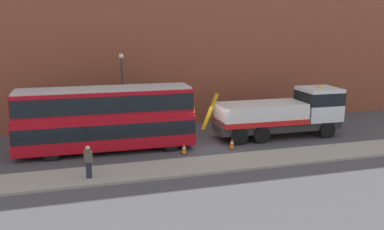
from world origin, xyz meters
name	(u,v)px	position (x,y,z in m)	size (l,w,h in m)	color
ground_plane	(205,144)	(0.00, 0.00, 0.00)	(120.00, 120.00, 0.00)	#424247
near_kerb	(228,163)	(0.00, -4.20, 0.07)	(60.00, 2.80, 0.15)	gray
building_facade	(179,21)	(0.00, 6.61, 8.07)	(60.00, 1.50, 16.00)	brown
recovery_tow_truck	(284,113)	(5.94, 0.27, 1.76)	(10.17, 2.84, 3.67)	#2D2D2D
double_decker_bus	(106,117)	(-6.45, 0.28, 2.23)	(11.09, 2.79, 4.06)	#B70C19
pedestrian_onlooker	(88,162)	(-7.81, -4.59, 0.99)	(0.43, 0.48, 1.71)	#232333
traffic_cone_near_bus	(184,149)	(-1.93, -1.67, 0.34)	(0.36, 0.36, 0.72)	orange
traffic_cone_midway	(232,144)	(1.32, -1.49, 0.34)	(0.36, 0.36, 0.72)	orange
street_lamp	(122,87)	(-4.86, 4.42, 3.47)	(0.36, 0.36, 5.83)	#38383D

